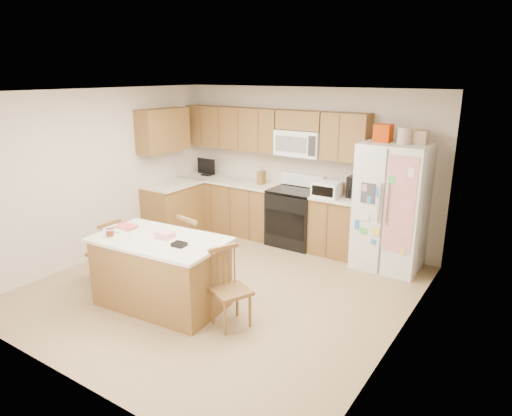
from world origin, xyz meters
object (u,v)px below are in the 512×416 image
Objects in this scene: stove at (295,216)px; windsor_chair_back at (197,252)px; refrigerator at (392,205)px; windsor_chair_left at (106,253)px; island at (161,271)px; windsor_chair_right at (230,290)px.

windsor_chair_back is (-0.36, -2.01, -0.02)m from stove.
refrigerator reaches higher than windsor_chair_left.
refrigerator is at bearing -2.30° from stove.
refrigerator reaches higher than stove.
windsor_chair_back reaches higher than windsor_chair_left.
stove is 1.63m from refrigerator.
windsor_chair_back is (-1.93, -1.95, -0.47)m from refrigerator.
stove is 2.71m from island.
stove is 2.98m from windsor_chair_left.
windsor_chair_left is at bearing -139.22° from refrigerator.
windsor_chair_left is at bearing -149.45° from windsor_chair_back.
stove reaches higher than windsor_chair_right.
windsor_chair_back is at bearing -134.68° from refrigerator.
refrigerator reaches higher than windsor_chair_back.
windsor_chair_right is (0.98, -0.60, -0.03)m from windsor_chair_back.
windsor_chair_right is at bearing 0.64° from windsor_chair_left.
windsor_chair_back is 1.14m from windsor_chair_right.
windsor_chair_back is 1.06× the size of windsor_chair_right.
windsor_chair_left is (-1.41, -2.63, -0.06)m from stove.
island is (-1.91, -2.62, -0.49)m from refrigerator.
stove is 1.19× the size of windsor_chair_back.
island is at bearing -88.97° from windsor_chair_back.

